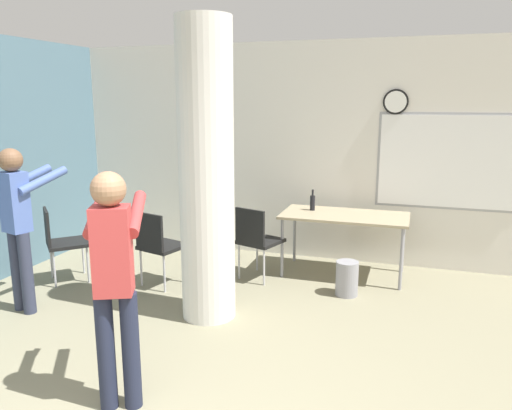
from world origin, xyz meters
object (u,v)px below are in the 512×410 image
Objects in this scene: folding_table at (345,219)px; chair_near_pillar at (158,243)px; bottle_on_table at (313,202)px; person_playing_front at (114,272)px; chair_table_left at (257,237)px; chair_by_left_wall at (61,239)px; person_watching_back at (19,217)px.

chair_near_pillar is (-1.92, -1.03, -0.18)m from folding_table.
person_playing_front is at bearing -101.77° from bottle_on_table.
bottle_on_table is at bearing 48.13° from chair_table_left.
chair_by_left_wall is at bearing 136.57° from person_playing_front.
person_watching_back reaches higher than bottle_on_table.
bottle_on_table is at bearing 78.23° from person_playing_front.
person_watching_back is (-0.95, -1.00, 0.45)m from chair_near_pillar.
person_playing_front is 1.01× the size of person_watching_back.
person_playing_front is (-0.14, -2.63, 0.46)m from chair_table_left.
chair_table_left and chair_near_pillar have the same top height.
chair_by_left_wall is (-1.14, -0.21, 0.00)m from chair_near_pillar.
chair_near_pillar is (-0.98, -0.54, 0.00)m from chair_table_left.
bottle_on_table reaches higher than chair_by_left_wall.
folding_table is 5.73× the size of bottle_on_table.
chair_table_left is 2.25m from chair_by_left_wall.
bottle_on_table reaches higher than chair_table_left.
chair_table_left is at bearing 19.50° from chair_by_left_wall.
chair_near_pillar is 1.45m from person_watching_back.
folding_table is at bearing 28.13° from chair_near_pillar.
chair_by_left_wall is (-2.12, -0.75, 0.00)m from chair_table_left.
folding_table is 0.45m from bottle_on_table.
chair_near_pillar and chair_by_left_wall have the same top height.
folding_table is 2.19m from chair_near_pillar.
folding_table is 3.52m from person_watching_back.
bottle_on_table is at bearing 36.87° from chair_near_pillar.
chair_near_pillar is 2.29m from person_playing_front.
chair_table_left is 2.67m from person_playing_front.
chair_table_left is 2.51m from person_watching_back.
person_playing_front is at bearing -109.16° from folding_table.
folding_table is at bearing 27.25° from chair_table_left.
person_watching_back reaches higher than chair_near_pillar.
bottle_on_table reaches higher than chair_near_pillar.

